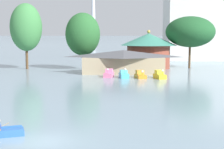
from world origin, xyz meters
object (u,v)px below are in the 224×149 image
boathouse (123,61)px  green_roof_pavilion (148,49)px  pedal_boat_yellow (160,75)px  shoreline_tree_mid (83,34)px  shoreline_tree_tall_left (26,27)px  shoreline_tree_right (190,32)px  pedal_boat_cyan (124,75)px  background_building_block (206,26)px  pedal_boat_orange (140,75)px  pedal_boat_pink (109,74)px

boathouse → green_roof_pavilion: size_ratio=1.35×
pedal_boat_yellow → shoreline_tree_mid: bearing=-150.7°
shoreline_tree_tall_left → shoreline_tree_right: 34.39m
pedal_boat_cyan → background_building_block: (23.58, 43.97, 8.90)m
shoreline_tree_right → pedal_boat_yellow: bearing=-114.8°
pedal_boat_orange → green_roof_pavilion: bearing=158.2°
pedal_boat_orange → shoreline_tree_mid: shoreline_tree_mid is taller
pedal_boat_yellow → shoreline_tree_tall_left: bearing=-135.1°
pedal_boat_pink → shoreline_tree_mid: size_ratio=0.27×
pedal_boat_yellow → shoreline_tree_right: 20.76m
green_roof_pavilion → shoreline_tree_right: (8.81, 0.39, 3.53)m
pedal_boat_pink → boathouse: size_ratio=0.19×
pedal_boat_orange → shoreline_tree_tall_left: bearing=-134.9°
pedal_boat_pink → pedal_boat_yellow: (8.45, -1.64, -0.01)m
pedal_boat_orange → background_building_block: background_building_block is taller
pedal_boat_yellow → shoreline_tree_tall_left: (-26.08, 14.71, 8.09)m
background_building_block → pedal_boat_pink: bearing=-121.2°
green_roof_pavilion → background_building_block: background_building_block is taller
pedal_boat_yellow → boathouse: (-5.97, 7.49, 1.71)m
pedal_boat_cyan → shoreline_tree_tall_left: shoreline_tree_tall_left is taller
pedal_boat_cyan → shoreline_tree_right: 23.16m
pedal_boat_pink → background_building_block: (26.12, 43.10, 8.87)m
pedal_boat_orange → shoreline_tree_right: bearing=133.3°
pedal_boat_cyan → shoreline_tree_right: size_ratio=0.27×
pedal_boat_pink → shoreline_tree_tall_left: (-17.63, 13.07, 8.08)m
pedal_boat_orange → shoreline_tree_mid: size_ratio=0.27×
shoreline_tree_right → background_building_block: (9.50, 27.06, 1.70)m
shoreline_tree_mid → pedal_boat_cyan: bearing=-58.2°
boathouse → pedal_boat_cyan: bearing=-89.6°
shoreline_tree_right → background_building_block: 28.72m
pedal_boat_cyan → pedal_boat_orange: (2.75, -0.20, -0.02)m
green_roof_pavilion → shoreline_tree_mid: shoreline_tree_mid is taller
boathouse → background_building_block: background_building_block is taller
pedal_boat_pink → shoreline_tree_right: 24.19m
shoreline_tree_right → background_building_block: size_ratio=0.47×
pedal_boat_pink → background_building_block: background_building_block is taller
pedal_boat_pink → pedal_boat_orange: (5.29, -1.07, -0.05)m
pedal_boat_cyan → green_roof_pavilion: size_ratio=0.25×
boathouse → shoreline_tree_tall_left: size_ratio=1.18×
shoreline_tree_mid → shoreline_tree_right: 22.73m
pedal_boat_orange → shoreline_tree_right: size_ratio=0.28×
shoreline_tree_tall_left → background_building_block: background_building_block is taller
pedal_boat_pink → shoreline_tree_mid: bearing=-147.4°
shoreline_tree_mid → shoreline_tree_right: (22.47, 3.36, 0.50)m
pedal_boat_yellow → shoreline_tree_mid: shoreline_tree_mid is taller
pedal_boat_pink → boathouse: 6.58m
shoreline_tree_tall_left → pedal_boat_pink: bearing=-36.6°
green_roof_pavilion → background_building_block: 33.41m
pedal_boat_yellow → green_roof_pavilion: size_ratio=0.26×
green_roof_pavilion → shoreline_tree_mid: size_ratio=1.03×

